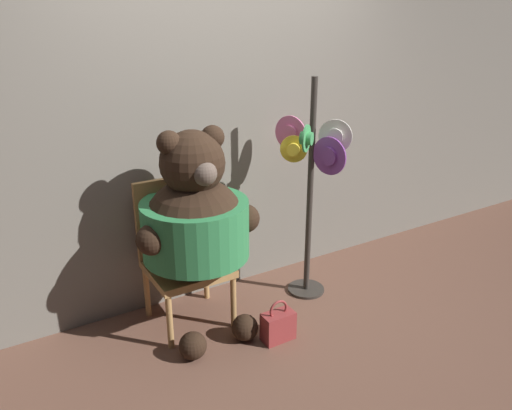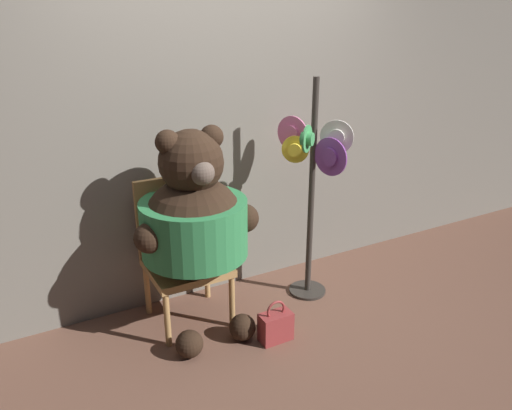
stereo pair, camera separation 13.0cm
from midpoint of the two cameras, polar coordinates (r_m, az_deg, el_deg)
name	(u,v)px [view 1 (the left image)]	position (r m, az deg, el deg)	size (l,w,h in m)	color
ground_plane	(259,315)	(3.63, -0.69, -12.50)	(14.00, 14.00, 0.00)	brown
wall_back	(219,136)	(3.62, -5.31, 7.81)	(8.00, 0.10, 2.37)	slate
chair	(182,250)	(3.44, -9.58, -5.08)	(0.52, 0.49, 0.99)	#B2844C
teddy_bear	(196,222)	(3.20, -8.07, -1.99)	(0.83, 0.74, 1.38)	black
hat_display_rack	(310,179)	(3.54, 5.16, 2.93)	(0.37, 0.55, 1.62)	#332D28
handbag_on_ground	(278,325)	(3.35, 1.41, -13.61)	(0.21, 0.12, 0.29)	maroon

